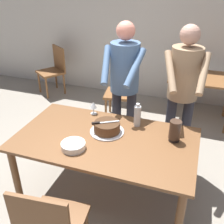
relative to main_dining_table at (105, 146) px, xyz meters
The scene contains 14 objects.
ground_plane 0.65m from the main_dining_table, ahead, with size 14.00×14.00×0.00m, color gray.
back_wall 2.83m from the main_dining_table, 90.00° to the left, with size 10.00×0.12×2.70m, color beige.
main_dining_table is the anchor object (origin of this frame).
cake_on_platter 0.18m from the main_dining_table, 100.84° to the left, with size 0.34×0.34×0.11m.
cake_knife 0.24m from the main_dining_table, 139.64° to the left, with size 0.24×0.16×0.02m.
plate_stack 0.35m from the main_dining_table, 130.29° to the right, with size 0.22×0.22×0.06m.
wine_glass_near 0.55m from the main_dining_table, 125.31° to the left, with size 0.08×0.08×0.14m.
water_bottle 0.45m from the main_dining_table, 55.29° to the left, with size 0.07×0.07×0.25m.
hurricane_lamp 0.68m from the main_dining_table, 15.73° to the left, with size 0.11×0.11×0.21m.
person_cutting_cake 0.82m from the main_dining_table, 92.29° to the left, with size 0.47×0.56×1.72m.
person_standing_beside 1.04m from the main_dining_table, 49.83° to the left, with size 0.46×0.57×1.72m.
background_table 2.21m from the main_dining_table, 67.93° to the left, with size 1.00×0.70×0.74m.
background_chair_0 1.73m from the main_dining_table, 100.79° to the left, with size 0.51×0.51×0.90m.
background_chair_2 2.97m from the main_dining_table, 130.14° to the left, with size 0.61×0.61×0.90m.
Camera 1 is at (0.76, -1.98, 2.18)m, focal length 42.49 mm.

